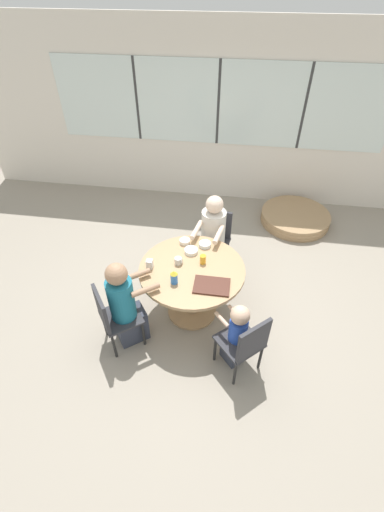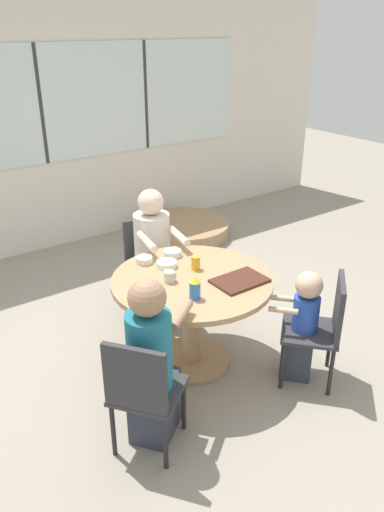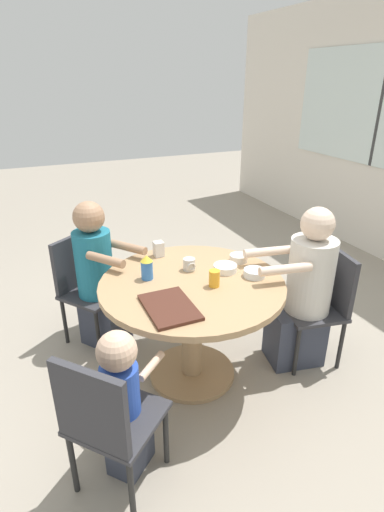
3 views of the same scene
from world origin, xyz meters
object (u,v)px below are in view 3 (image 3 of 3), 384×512
Objects in this scene: person_man_blue_shirt at (99,281)px; sippy_cup at (147,267)px; coffee_mug at (189,264)px; bowl_fruit at (254,273)px; juice_glass at (214,278)px; chair_for_man_blue_shirt at (83,281)px; bowl_white_shallow at (225,268)px; person_woman_green_shirt at (304,296)px; bowl_cereal at (239,258)px; person_toddler at (124,404)px; chair_for_toddler at (105,418)px; milk_carton_small at (159,249)px; chair_for_woman_green_shirt at (324,298)px.

person_man_blue_shirt is 6.94× the size of sippy_cup.
coffee_mug reaches higher than bowl_fruit.
chair_for_man_blue_shirt is at bearing -142.28° from juice_glass.
bowl_white_shallow is (0.60, 0.75, 0.23)m from person_man_blue_shirt.
chair_for_man_blue_shirt is 0.71× the size of person_woman_green_shirt.
person_woman_green_shirt reaches higher than bowl_fruit.
bowl_fruit is (0.25, -0.02, -0.00)m from bowl_cereal.
sippy_cup is (-0.70, 0.36, 0.39)m from person_toddler.
person_toddler reaches higher than juice_glass.
chair_for_toddler is 5.97× the size of bowl_fruit.
person_woman_green_shirt is 10.84× the size of milk_carton_small.
chair_for_man_blue_shirt is 6.57× the size of bowl_cereal.
chair_for_toddler is 7.88× the size of juice_glass.
person_woman_green_shirt is at bearing 69.07° from bowl_white_shallow.
coffee_mug is 0.32m from milk_carton_small.
chair_for_man_blue_shirt is at bearing -151.95° from sippy_cup.
sippy_cup is at bearing 85.20° from chair_for_woman_green_shirt.
bowl_cereal is at bearing 89.80° from sippy_cup.
chair_for_woman_green_shirt is 5.36× the size of bowl_white_shallow.
bowl_white_shallow is at bearing -136.51° from bowl_fruit.
chair_for_man_blue_shirt is at bearing 137.01° from person_toddler.
chair_for_woman_green_shirt is 5.08× the size of sippy_cup.
juice_glass is 0.60m from milk_carton_small.
coffee_mug is (0.61, 0.63, 0.29)m from chair_for_man_blue_shirt.
person_toddler is at bearing -43.04° from coffee_mug.
bowl_cereal is at bearing 61.06° from person_woman_green_shirt.
chair_for_toddler is (0.46, -1.67, 0.00)m from chair_for_woman_green_shirt.
chair_for_man_blue_shirt is at bearing -121.81° from bowl_cereal.
milk_carton_small is at bearing 68.25° from chair_for_woman_green_shirt.
juice_glass reaches higher than bowl_white_shallow.
person_toddler is 1.10m from bowl_white_shallow.
coffee_mug is (0.49, 0.53, 0.24)m from person_man_blue_shirt.
sippy_cup is at bearing -90.20° from bowl_cereal.
person_man_blue_shirt is 1.20m from person_toddler.
chair_for_man_blue_shirt reaches higher than bowl_cereal.
person_man_blue_shirt reaches higher than sippy_cup.
person_toddler reaches higher than bowl_white_shallow.
person_woman_green_shirt reaches higher than chair_for_toddler.
sippy_cup is 0.53m from bowl_white_shallow.
milk_carton_small reaches higher than coffee_mug.
bowl_fruit is at bearing 69.00° from sippy_cup.
milk_carton_small is at bearing 64.94° from person_woman_green_shirt.
bowl_fruit is (0.74, 0.89, 0.23)m from person_man_blue_shirt.
coffee_mug is at bearing 94.45° from chair_for_toddler.
sippy_cup is 0.44m from juice_glass.
person_man_blue_shirt is 1.30× the size of person_toddler.
bowl_white_shallow is 0.19m from bowl_cereal.
chair_for_man_blue_shirt is 1.32m from person_toddler.
milk_carton_small is at bearing 107.45° from chair_for_toddler.
person_man_blue_shirt is 1.06m from bowl_cereal.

